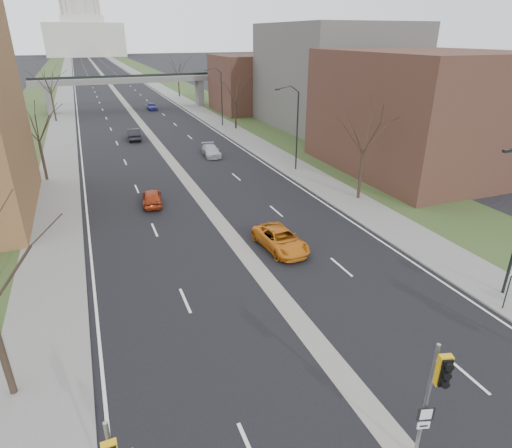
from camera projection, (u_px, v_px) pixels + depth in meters
road_surface at (105, 78)px, 142.34m from camera, size 20.00×600.00×0.01m
median_strip at (105, 78)px, 142.34m from camera, size 1.20×600.00×0.02m
sidewalk_right at (142, 77)px, 146.38m from camera, size 4.00×600.00×0.12m
sidewalk_left at (66, 79)px, 138.25m from camera, size 4.00×600.00×0.12m
grass_verge_right at (159, 76)px, 148.41m from camera, size 8.00×600.00×0.10m
grass_verge_left at (46, 80)px, 136.23m from camera, size 8.00×600.00×0.10m
commercial_block_near at (420, 112)px, 44.50m from camera, size 16.00×20.00×12.00m
commercial_block_mid at (334, 76)px, 65.61m from camera, size 18.00×22.00×15.00m
commercial_block_far at (254, 83)px, 79.87m from camera, size 14.00×14.00×10.00m
pedestrian_bridge at (127, 84)px, 80.97m from camera, size 34.00×3.00×6.45m
capitol at (83, 25)px, 279.04m from camera, size 48.00×42.00×55.75m
streetlight_mid at (291, 104)px, 43.10m from camera, size 2.61×0.20×8.70m
streetlight_far at (216, 81)px, 65.16m from camera, size 2.61×0.20×8.70m
tree_left_b at (34, 118)px, 40.37m from camera, size 6.75×6.75×8.81m
tree_left_c at (48, 78)px, 68.89m from camera, size 7.65×7.65×9.99m
tree_right_a at (366, 124)px, 35.42m from camera, size 7.20×7.20×9.40m
tree_right_b at (235, 90)px, 63.76m from camera, size 6.30×6.30×8.22m
tree_right_c at (177, 65)px, 97.20m from camera, size 7.65×7.65×9.99m
signal_pole_median at (435, 389)px, 13.22m from camera, size 0.65×0.82×4.90m
speed_limit_sign at (511, 276)px, 21.92m from camera, size 0.61×0.20×2.87m
car_left_near at (152, 197)px, 36.59m from camera, size 2.11×4.18×1.37m
car_left_far at (134, 134)px, 59.17m from camera, size 1.88×4.75×1.54m
car_right_near at (281, 239)px, 28.99m from camera, size 2.70×5.19×1.40m
car_right_mid at (211, 151)px, 51.28m from camera, size 2.18×4.57×1.29m
car_right_far at (152, 106)px, 82.65m from camera, size 1.70×4.03×1.36m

